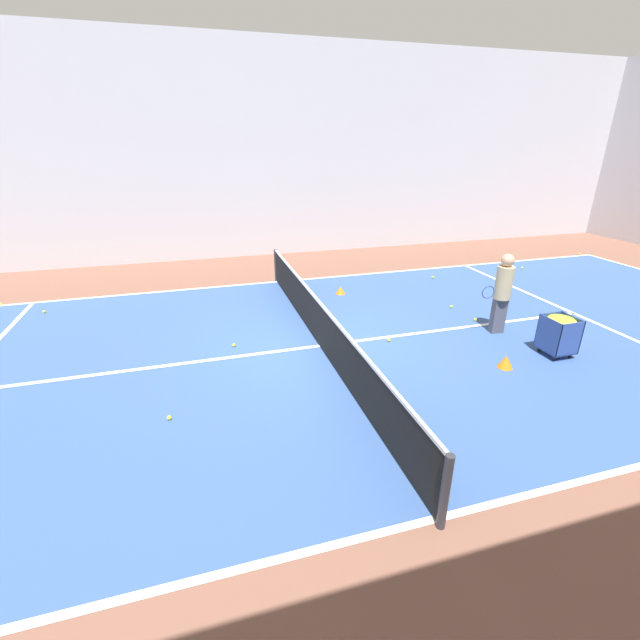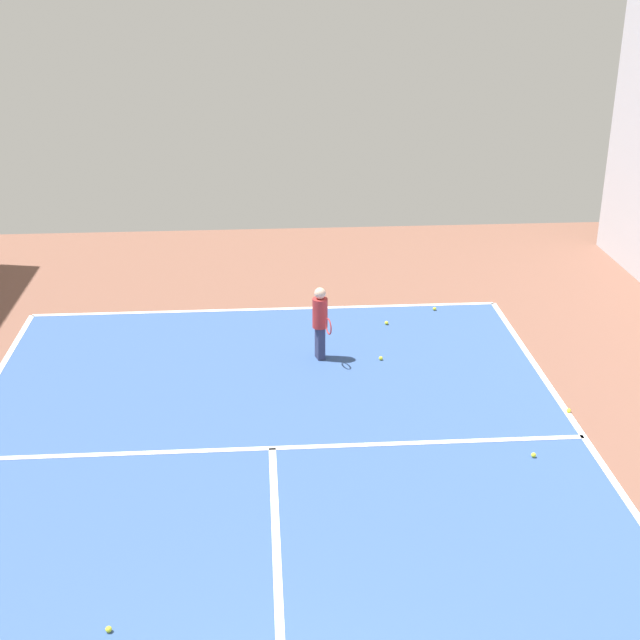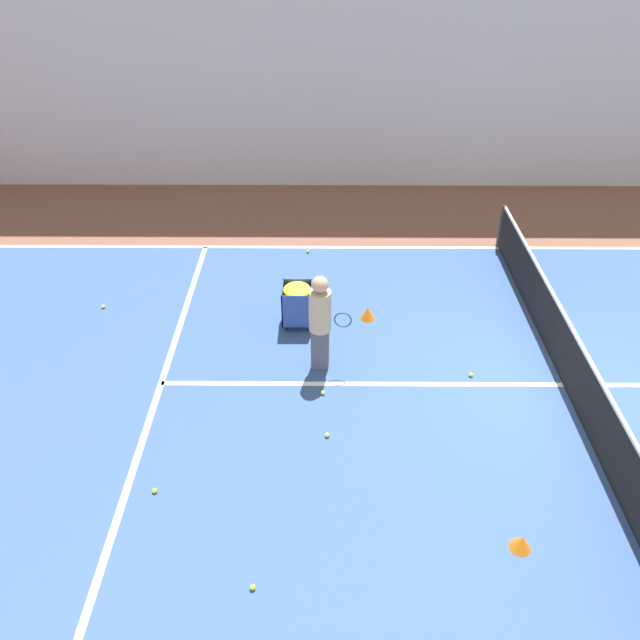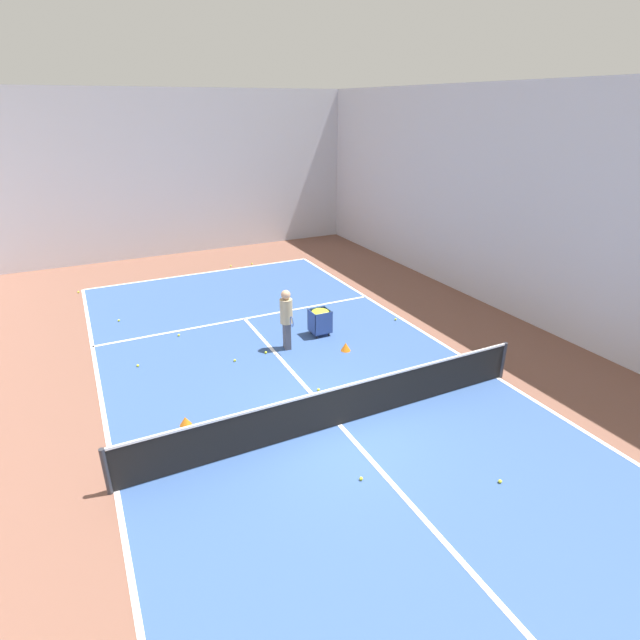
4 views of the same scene
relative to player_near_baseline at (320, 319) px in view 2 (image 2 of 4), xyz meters
The scene contains 9 objects.
line_baseline_near 2.59m from the player_near_baseline, 68.88° to the right, with size 9.06×0.10×0.00m, color white.
line_service_near 3.17m from the player_near_baseline, 73.10° to the left, with size 9.06×0.10×0.00m, color white.
player_near_baseline is the anchor object (origin of this frame).
tennis_ball_2 7.06m from the player_near_baseline, 67.66° to the left, with size 0.07×0.07×0.07m, color yellow.
tennis_ball_10 2.07m from the player_near_baseline, 134.14° to the right, with size 0.07×0.07×0.07m, color yellow.
tennis_ball_12 3.22m from the player_near_baseline, 139.63° to the right, with size 0.07×0.07×0.07m, color yellow.
tennis_ball_13 4.46m from the player_near_baseline, 128.55° to the left, with size 0.07×0.07×0.07m, color yellow.
tennis_ball_14 1.26m from the player_near_baseline, behind, with size 0.07×0.07×0.07m, color yellow.
tennis_ball_16 4.33m from the player_near_baseline, 148.79° to the left, with size 0.07×0.07×0.07m, color yellow.
Camera 2 is at (0.10, 4.54, 6.59)m, focal length 50.00 mm.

